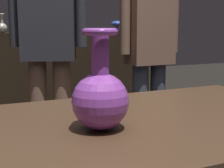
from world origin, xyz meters
name	(u,v)px	position (x,y,z in m)	size (l,w,h in m)	color
back_display_shelf	(5,92)	(0.00, 2.20, 0.49)	(2.60, 0.40, 0.99)	black
vase_centerpiece	(100,96)	(-0.08, -0.05, 0.88)	(0.13, 0.13, 0.23)	#7A388E
shelf_vase_far_right	(117,24)	(1.04, 2.17, 1.07)	(0.12, 0.12, 0.11)	#2D429E
shelf_vase_center	(2,27)	(0.00, 2.14, 1.04)	(0.08, 0.08, 0.15)	gray
shelf_vase_right	(65,26)	(0.52, 2.12, 1.05)	(0.10, 0.10, 0.18)	#E55B1E
visitor_near_right	(150,43)	(0.88, 1.32, 0.93)	(0.47, 0.19, 1.58)	#333847
visitor_center_back	(48,33)	(0.16, 1.32, 1.00)	(0.44, 0.29, 1.69)	brown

